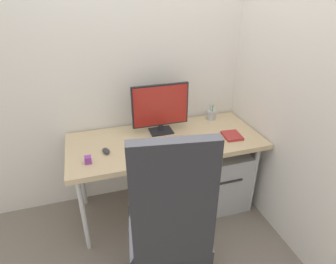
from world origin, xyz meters
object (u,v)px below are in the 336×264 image
Objects in this scene: monitor at (160,107)px; notebook at (232,136)px; office_chair at (170,226)px; keyboard at (156,147)px; desk_clamp_accessory at (88,160)px; filing_cabinet at (215,174)px; pen_holder at (211,115)px; mouse at (106,151)px.

monitor reaches higher than notebook.
office_chair is 2.91× the size of keyboard.
office_chair is at bearing -56.68° from desk_clamp_accessory.
office_chair is at bearing -98.43° from keyboard.
office_chair reaches higher than filing_cabinet.
notebook is (0.02, -0.38, -0.03)m from pen_holder.
office_chair reaches higher than pen_holder.
desk_clamp_accessory is (-0.14, -0.10, 0.01)m from mouse.
pen_holder reaches higher than desk_clamp_accessory.
pen_holder is 2.95× the size of desk_clamp_accessory.
office_chair is at bearing -133.65° from notebook.
mouse is at bearing 172.82° from keyboard.
filing_cabinet is 3.34× the size of notebook.
office_chair is 1.10m from filing_cabinet.
office_chair is at bearing -131.77° from filing_cabinet.
keyboard is (-0.11, -0.27, -0.21)m from monitor.
office_chair reaches higher than keyboard.
mouse is (-0.38, 0.05, 0.00)m from keyboard.
office_chair is 14.24× the size of mouse.
filing_cabinet is (0.70, 0.78, -0.32)m from office_chair.
filing_cabinet is 1.08m from mouse.
mouse reaches higher than filing_cabinet.
office_chair is 1.02m from notebook.
notebook is at bearing -0.91° from keyboard.
monitor is 3.16× the size of pen_holder.
filing_cabinet is at bearing 9.45° from keyboard.
monitor is 0.57m from mouse.
filing_cabinet is 1.16× the size of monitor.
filing_cabinet is at bearing 48.23° from office_chair.
filing_cabinet is 0.84m from monitor.
mouse is at bearing -178.28° from notebook.
keyboard is (0.10, 0.68, 0.14)m from office_chair.
desk_clamp_accessory is at bearing -173.89° from keyboard.
pen_holder is at bearing 10.72° from monitor.
notebook is at bearing 2.17° from desk_clamp_accessory.
mouse is at bearing -176.95° from filing_cabinet.
notebook reaches higher than filing_cabinet.
monitor is (-0.48, 0.17, 0.67)m from filing_cabinet.
monitor is at bearing 27.11° from desk_clamp_accessory.
pen_holder is at bearing 97.77° from notebook.
filing_cabinet is 0.56m from pen_holder.
office_chair is at bearing -84.19° from mouse.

